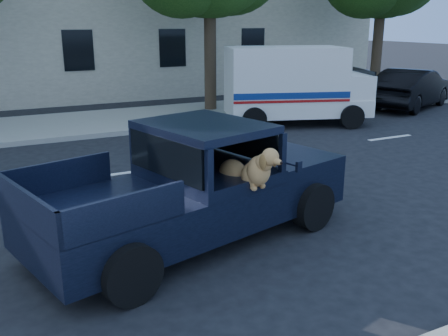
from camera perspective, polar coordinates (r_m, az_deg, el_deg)
The scene contains 6 objects.
ground at distance 8.59m, azimuth -4.85°, elevation -6.57°, with size 120.00×120.00×0.00m, color black.
far_sidewalk at distance 17.13m, azimuth -16.36°, elevation 4.82°, with size 60.00×4.00×0.15m, color gray.
lane_stripes at distance 12.28m, azimuth -2.05°, elevation 0.67°, with size 21.60×0.14×0.01m, color silver, non-canonical shape.
pickup_truck at distance 7.80m, azimuth -3.98°, elevation -4.03°, with size 5.51×3.31×1.85m.
mail_truck at distance 16.90m, azimuth 7.95°, elevation 8.72°, with size 5.05×3.51×2.53m.
parked_sedan at distance 21.25m, azimuth 20.67°, elevation 8.51°, with size 4.70×1.64×1.55m, color black.
Camera 1 is at (-2.85, -7.37, 3.36)m, focal length 40.00 mm.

